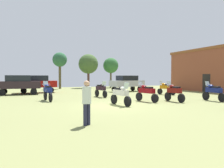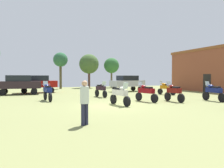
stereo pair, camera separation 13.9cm
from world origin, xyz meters
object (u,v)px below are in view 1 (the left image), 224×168
motorcycle_5 (101,89)px  car_4 (127,82)px  motorcycle_3 (166,88)px  tree_1 (88,64)px  motorcycle_11 (146,92)px  motorcycle_6 (174,92)px  car_3 (19,83)px  person_1 (87,99)px  motorcycle_1 (213,91)px  car_2 (37,83)px  tree_2 (111,66)px  tree_3 (60,60)px  motorcycle_10 (48,91)px  motorcycle_2 (121,94)px

motorcycle_5 → car_4: (5.55, 5.91, 0.45)m
motorcycle_3 → tree_1: (-3.56, 16.40, 3.26)m
motorcycle_3 → motorcycle_11: size_ratio=0.95×
motorcycle_6 → motorcycle_11: size_ratio=0.95×
motorcycle_5 → car_4: car_4 is taller
car_3 → person_1: bearing=-167.7°
car_4 → motorcycle_1: bearing=176.2°
motorcycle_6 → car_2: size_ratio=0.50×
car_2 → tree_2: bearing=-56.6°
car_2 → tree_3: 8.84m
motorcycle_11 → person_1: bearing=-149.8°
motorcycle_6 → motorcycle_10: (-8.63, 4.05, 0.01)m
motorcycle_6 → tree_3: tree_3 is taller
motorcycle_6 → tree_2: (3.70, 21.74, 3.05)m
motorcycle_3 → tree_1: size_ratio=0.38×
motorcycle_2 → car_2: bearing=-82.6°
motorcycle_2 → motorcycle_11: bearing=-166.8°
motorcycle_5 → motorcycle_6: 6.63m
motorcycle_5 → tree_3: bearing=-95.4°
motorcycle_2 → car_2: (-4.37, 13.70, 0.44)m
motorcycle_2 → car_3: 13.26m
motorcycle_6 → car_4: bearing=79.5°
motorcycle_5 → tree_1: (3.52, 16.36, 3.25)m
motorcycle_3 → motorcycle_10: (-11.85, -1.31, 0.03)m
motorcycle_1 → motorcycle_11: bearing=163.8°
motorcycle_11 → car_4: (3.61, 10.54, 0.44)m
motorcycle_5 → car_4: 8.12m
motorcycle_5 → tree_2: tree_2 is taller
tree_2 → tree_3: bearing=-173.2°
motorcycle_1 → motorcycle_6: 3.14m
motorcycle_6 → motorcycle_11: bearing=156.4°
motorcycle_1 → motorcycle_6: bearing=166.5°
motorcycle_5 → tree_3: (-1.33, 15.29, 3.65)m
motorcycle_3 → motorcycle_10: 11.93m
motorcycle_5 → car_3: size_ratio=0.47×
motorcycle_3 → motorcycle_10: bearing=169.0°
motorcycle_2 → car_4: size_ratio=0.48×
motorcycle_11 → motorcycle_3: bearing=28.6°
motorcycle_5 → car_3: 9.14m
car_2 → car_4: 10.78m
tree_3 → motorcycle_2: bearing=-88.2°
car_4 → person_1: car_4 is taller
motorcycle_11 → tree_3: bearing=86.1°
motorcycle_1 → motorcycle_3: size_ratio=1.03×
car_3 → car_4: same height
car_3 → tree_3: bearing=-28.2°
motorcycle_3 → tree_3: size_ratio=0.38×
motorcycle_1 → tree_3: (-8.22, 21.48, 3.64)m
motorcycle_5 → motorcycle_6: bearing=115.2°
tree_1 → tree_3: size_ratio=1.01×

